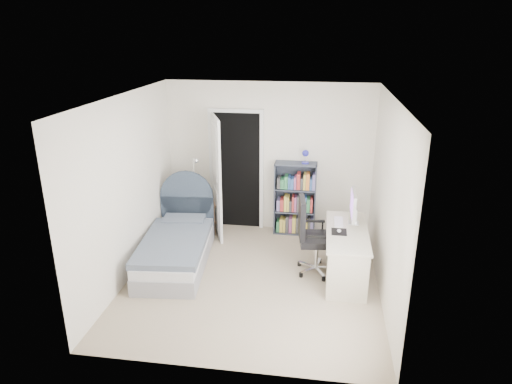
# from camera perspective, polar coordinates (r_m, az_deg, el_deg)

# --- Properties ---
(room_shell) EXTENTS (3.50, 3.70, 2.60)m
(room_shell) POSITION_cam_1_polar(r_m,az_deg,el_deg) (5.90, -0.45, -0.37)
(room_shell) COLOR gray
(room_shell) RESTS_ON ground
(door) EXTENTS (0.92, 0.78, 2.06)m
(door) POSITION_cam_1_polar(r_m,az_deg,el_deg) (7.52, -4.06, 2.34)
(door) COLOR black
(door) RESTS_ON ground
(bed) EXTENTS (1.05, 1.95, 1.15)m
(bed) POSITION_cam_1_polar(r_m,az_deg,el_deg) (6.86, -9.83, -6.64)
(bed) COLOR gray
(bed) RESTS_ON ground
(nightstand) EXTENTS (0.42, 0.42, 0.62)m
(nightstand) POSITION_cam_1_polar(r_m,az_deg,el_deg) (7.79, -6.38, -2.02)
(nightstand) COLOR tan
(nightstand) RESTS_ON ground
(floor_lamp) EXTENTS (0.20, 0.20, 1.37)m
(floor_lamp) POSITION_cam_1_polar(r_m,az_deg,el_deg) (7.51, -7.46, -1.67)
(floor_lamp) COLOR silver
(floor_lamp) RESTS_ON ground
(bookcase) EXTENTS (0.69, 0.29, 1.46)m
(bookcase) POSITION_cam_1_polar(r_m,az_deg,el_deg) (7.63, 5.01, -1.19)
(bookcase) COLOR #3D4453
(bookcase) RESTS_ON ground
(desk) EXTENTS (0.56, 1.41, 1.15)m
(desk) POSITION_cam_1_polar(r_m,az_deg,el_deg) (6.48, 11.18, -7.24)
(desk) COLOR beige
(desk) RESTS_ON ground
(office_chair) EXTENTS (0.59, 0.60, 1.11)m
(office_chair) POSITION_cam_1_polar(r_m,az_deg,el_deg) (6.40, 6.88, -5.05)
(office_chair) COLOR silver
(office_chair) RESTS_ON ground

